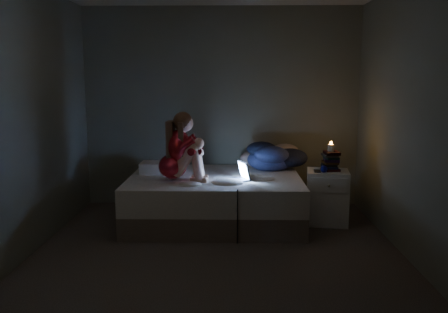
{
  "coord_description": "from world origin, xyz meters",
  "views": [
    {
      "loc": [
        0.15,
        -4.29,
        1.68
      ],
      "look_at": [
        0.05,
        1.0,
        0.8
      ],
      "focal_mm": 37.59,
      "sensor_mm": 36.0,
      "label": 1
    }
  ],
  "objects_px": {
    "bed": "(215,199)",
    "nightstand": "(327,197)",
    "laptop": "(233,171)",
    "phone": "(318,171)",
    "woman": "(172,146)",
    "candle": "(331,147)"
  },
  "relations": [
    {
      "from": "bed",
      "to": "woman",
      "type": "height_order",
      "value": "woman"
    },
    {
      "from": "candle",
      "to": "phone",
      "type": "height_order",
      "value": "candle"
    },
    {
      "from": "woman",
      "to": "laptop",
      "type": "distance_m",
      "value": 0.73
    },
    {
      "from": "laptop",
      "to": "nightstand",
      "type": "height_order",
      "value": "laptop"
    },
    {
      "from": "bed",
      "to": "phone",
      "type": "distance_m",
      "value": 1.25
    },
    {
      "from": "woman",
      "to": "bed",
      "type": "bearing_deg",
      "value": 30.98
    },
    {
      "from": "laptop",
      "to": "phone",
      "type": "bearing_deg",
      "value": -15.93
    },
    {
      "from": "bed",
      "to": "laptop",
      "type": "distance_m",
      "value": 0.51
    },
    {
      "from": "woman",
      "to": "phone",
      "type": "xyz_separation_m",
      "value": [
        1.65,
        0.15,
        -0.3
      ]
    },
    {
      "from": "bed",
      "to": "nightstand",
      "type": "relative_size",
      "value": 3.18
    },
    {
      "from": "bed",
      "to": "nightstand",
      "type": "distance_m",
      "value": 1.32
    },
    {
      "from": "nightstand",
      "to": "phone",
      "type": "distance_m",
      "value": 0.35
    },
    {
      "from": "woman",
      "to": "phone",
      "type": "height_order",
      "value": "woman"
    },
    {
      "from": "laptop",
      "to": "candle",
      "type": "relative_size",
      "value": 4.03
    },
    {
      "from": "bed",
      "to": "woman",
      "type": "distance_m",
      "value": 0.85
    },
    {
      "from": "candle",
      "to": "woman",
      "type": "bearing_deg",
      "value": -171.99
    },
    {
      "from": "candle",
      "to": "phone",
      "type": "xyz_separation_m",
      "value": [
        -0.16,
        -0.1,
        -0.26
      ]
    },
    {
      "from": "phone",
      "to": "bed",
      "type": "bearing_deg",
      "value": 172.08
    },
    {
      "from": "candle",
      "to": "phone",
      "type": "bearing_deg",
      "value": -146.34
    },
    {
      "from": "candle",
      "to": "phone",
      "type": "distance_m",
      "value": 0.32
    },
    {
      "from": "bed",
      "to": "laptop",
      "type": "relative_size",
      "value": 6.18
    },
    {
      "from": "bed",
      "to": "laptop",
      "type": "xyz_separation_m",
      "value": [
        0.21,
        -0.26,
        0.39
      ]
    }
  ]
}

